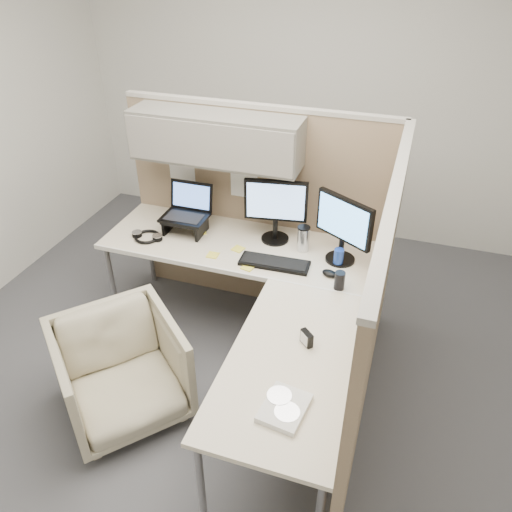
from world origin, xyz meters
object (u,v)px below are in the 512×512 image
(office_chair, at_px, (121,367))
(keyboard, at_px, (274,263))
(monitor_left, at_px, (276,206))
(desk, at_px, (254,288))

(office_chair, relative_size, keyboard, 1.56)
(monitor_left, bearing_deg, keyboard, -83.33)
(monitor_left, distance_m, keyboard, 0.42)
(office_chair, distance_m, monitor_left, 1.47)
(keyboard, bearing_deg, monitor_left, 103.59)
(office_chair, height_order, monitor_left, monitor_left)
(office_chair, xyz_separation_m, monitor_left, (0.63, 1.16, 0.64))
(office_chair, bearing_deg, monitor_left, 13.43)
(desk, relative_size, office_chair, 2.73)
(desk, bearing_deg, monitor_left, 92.10)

